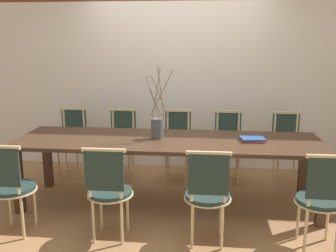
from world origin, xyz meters
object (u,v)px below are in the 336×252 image
object	(u,v)px
chair_far_center	(177,142)
book_stack	(252,139)
dining_table	(168,146)
vase_centerpiece	(157,127)
chair_near_center	(208,192)

from	to	relation	value
chair_far_center	book_stack	world-z (taller)	chair_far_center
dining_table	vase_centerpiece	bearing A→B (deg)	166.37
chair_near_center	vase_centerpiece	bearing A→B (deg)	123.10
chair_near_center	book_stack	world-z (taller)	chair_near_center
vase_centerpiece	book_stack	world-z (taller)	vase_centerpiece
dining_table	chair_near_center	world-z (taller)	chair_near_center
vase_centerpiece	dining_table	bearing A→B (deg)	-13.63
dining_table	chair_far_center	xyz separation A→B (m)	(0.04, 0.83, -0.18)
chair_far_center	dining_table	bearing A→B (deg)	87.26
dining_table	book_stack	size ratio (longest dim) A/B	12.04
chair_far_center	book_stack	xyz separation A→B (m)	(0.87, -0.81, 0.28)
chair_near_center	chair_far_center	xyz separation A→B (m)	(-0.40, 1.66, 0.00)
dining_table	book_stack	xyz separation A→B (m)	(0.91, 0.02, 0.10)
dining_table	chair_near_center	xyz separation A→B (m)	(0.44, -0.83, -0.18)
chair_near_center	vase_centerpiece	size ratio (longest dim) A/B	1.14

